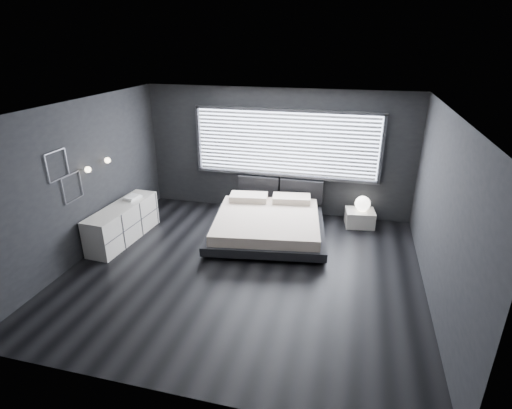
# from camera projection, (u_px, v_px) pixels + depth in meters

# --- Properties ---
(room) EXTENTS (6.04, 6.00, 2.80)m
(room) POSITION_uv_depth(u_px,v_px,m) (243.00, 196.00, 6.46)
(room) COLOR black
(room) RESTS_ON ground
(window) EXTENTS (4.14, 0.09, 1.52)m
(window) POSITION_uv_depth(u_px,v_px,m) (286.00, 144.00, 8.74)
(window) COLOR white
(window) RESTS_ON ground
(headboard) EXTENTS (1.96, 0.16, 0.52)m
(headboard) POSITION_uv_depth(u_px,v_px,m) (280.00, 189.00, 9.11)
(headboard) COLOR black
(headboard) RESTS_ON ground
(sconce_near) EXTENTS (0.18, 0.11, 0.11)m
(sconce_near) POSITION_uv_depth(u_px,v_px,m) (88.00, 170.00, 7.08)
(sconce_near) COLOR silver
(sconce_near) RESTS_ON ground
(sconce_far) EXTENTS (0.18, 0.11, 0.11)m
(sconce_far) POSITION_uv_depth(u_px,v_px,m) (107.00, 160.00, 7.62)
(sconce_far) COLOR silver
(sconce_far) RESTS_ON ground
(wall_art_upper) EXTENTS (0.01, 0.48, 0.48)m
(wall_art_upper) POSITION_uv_depth(u_px,v_px,m) (57.00, 165.00, 6.47)
(wall_art_upper) COLOR #47474C
(wall_art_upper) RESTS_ON ground
(wall_art_lower) EXTENTS (0.01, 0.48, 0.48)m
(wall_art_lower) POSITION_uv_depth(u_px,v_px,m) (73.00, 187.00, 6.87)
(wall_art_lower) COLOR #47474C
(wall_art_lower) RESTS_ON ground
(bed) EXTENTS (2.59, 2.50, 0.59)m
(bed) POSITION_uv_depth(u_px,v_px,m) (267.00, 223.00, 8.12)
(bed) COLOR black
(bed) RESTS_ON ground
(nightstand) EXTENTS (0.66, 0.58, 0.35)m
(nightstand) POSITION_uv_depth(u_px,v_px,m) (360.00, 218.00, 8.60)
(nightstand) COLOR silver
(nightstand) RESTS_ON ground
(orb_lamp) EXTENTS (0.32, 0.32, 0.32)m
(orb_lamp) POSITION_uv_depth(u_px,v_px,m) (363.00, 204.00, 8.47)
(orb_lamp) COLOR white
(orb_lamp) RESTS_ON nightstand
(dresser) EXTENTS (0.62, 1.84, 0.73)m
(dresser) POSITION_uv_depth(u_px,v_px,m) (123.00, 223.00, 7.93)
(dresser) COLOR silver
(dresser) RESTS_ON ground
(book_stack) EXTENTS (0.32, 0.38, 0.07)m
(book_stack) POSITION_uv_depth(u_px,v_px,m) (132.00, 197.00, 8.13)
(book_stack) COLOR white
(book_stack) RESTS_ON dresser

